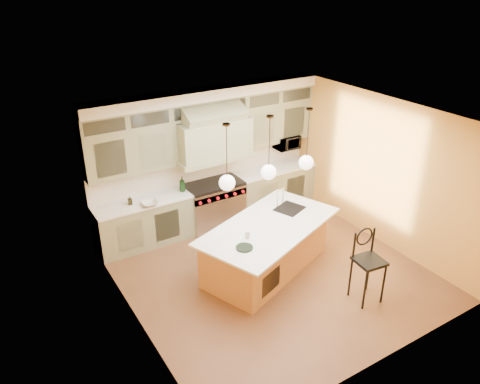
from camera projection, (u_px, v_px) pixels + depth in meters
floor at (272, 273)px, 8.46m from camera, size 5.00×5.00×0.00m
ceiling at (277, 118)px, 7.20m from camera, size 5.00×5.00×0.00m
wall_back at (205, 155)px, 9.74m from camera, size 5.00×0.00×5.00m
wall_front at (389, 278)px, 5.92m from camera, size 5.00×0.00×5.00m
wall_left at (131, 244)px, 6.65m from camera, size 0.00×5.00×5.00m
wall_right at (380, 171)px, 9.01m from camera, size 0.00×5.00×5.00m
back_cabinetry at (211, 160)px, 9.55m from camera, size 5.00×0.77×2.90m
range at (214, 203)px, 9.89m from camera, size 1.20×0.74×0.96m
kitchen_island at (267, 246)px, 8.41m from camera, size 2.97×2.24×1.35m
counter_stool at (368, 261)px, 7.53m from camera, size 0.49×0.49×1.26m
microwave at (287, 142)px, 10.47m from camera, size 0.54×0.37×0.30m
oil_bottle_a at (182, 184)px, 9.30m from camera, size 0.14×0.14×0.32m
oil_bottle_b at (130, 200)px, 8.82m from camera, size 0.09×0.09×0.17m
fruit_bowl at (150, 204)px, 8.81m from camera, size 0.32×0.32×0.08m
cup at (248, 236)px, 7.78m from camera, size 0.11×0.11×0.09m
pendant_left at (227, 181)px, 7.38m from camera, size 0.26×0.26×1.11m
pendant_center at (269, 171)px, 7.76m from camera, size 0.26×0.26×1.11m
pendant_right at (306, 161)px, 8.14m from camera, size 0.26×0.26×1.11m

